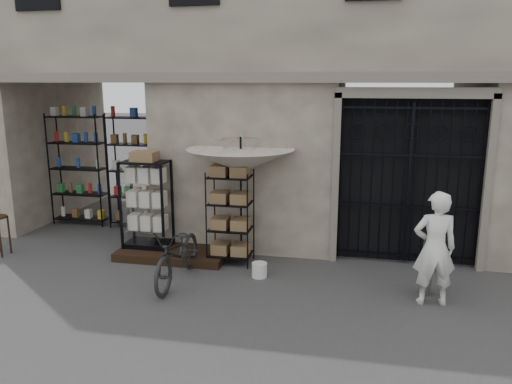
% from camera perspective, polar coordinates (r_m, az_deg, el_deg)
% --- Properties ---
extents(ground, '(80.00, 80.00, 0.00)m').
position_cam_1_polar(ground, '(7.46, 3.95, -12.81)').
color(ground, black).
rests_on(ground, ground).
extents(main_building, '(14.00, 4.00, 9.00)m').
position_cam_1_polar(main_building, '(10.79, 7.39, 19.47)').
color(main_building, tan).
rests_on(main_building, ground).
extents(shop_recess, '(3.00, 1.70, 3.00)m').
position_cam_1_polar(shop_recess, '(11.02, -17.68, 3.18)').
color(shop_recess, black).
rests_on(shop_recess, ground).
extents(shop_shelving, '(2.70, 0.50, 2.50)m').
position_cam_1_polar(shop_shelving, '(11.52, -16.61, 2.37)').
color(shop_shelving, black).
rests_on(shop_shelving, ground).
extents(iron_gate, '(2.50, 0.21, 3.00)m').
position_cam_1_polar(iron_gate, '(9.16, 16.99, 1.38)').
color(iron_gate, black).
rests_on(iron_gate, ground).
extents(step_platform, '(2.00, 0.90, 0.15)m').
position_cam_1_polar(step_platform, '(9.39, -9.49, -6.98)').
color(step_platform, black).
rests_on(step_platform, ground).
extents(display_cabinet, '(0.86, 0.58, 1.75)m').
position_cam_1_polar(display_cabinet, '(9.45, -12.37, -1.89)').
color(display_cabinet, black).
rests_on(display_cabinet, step_platform).
extents(wire_rack, '(0.80, 0.62, 1.67)m').
position_cam_1_polar(wire_rack, '(8.82, -2.94, -3.03)').
color(wire_rack, black).
rests_on(wire_rack, ground).
extents(market_umbrella, '(1.81, 1.84, 2.69)m').
position_cam_1_polar(market_umbrella, '(8.73, -1.77, 4.33)').
color(market_umbrella, black).
rests_on(market_umbrella, ground).
extents(white_bucket, '(0.32, 0.32, 0.24)m').
position_cam_1_polar(white_bucket, '(8.38, 0.39, -8.90)').
color(white_bucket, silver).
rests_on(white_bucket, ground).
extents(bicycle, '(0.64, 0.97, 1.84)m').
position_cam_1_polar(bicycle, '(8.35, -8.78, -10.04)').
color(bicycle, black).
rests_on(bicycle, ground).
extents(steel_bollard, '(0.19, 0.19, 0.87)m').
position_cam_1_polar(steel_bollard, '(8.05, 18.97, -8.18)').
color(steel_bollard, slate).
rests_on(steel_bollard, ground).
extents(shopkeeper, '(0.86, 1.76, 0.40)m').
position_cam_1_polar(shopkeeper, '(7.94, 19.27, -11.88)').
color(shopkeeper, white).
rests_on(shopkeeper, ground).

